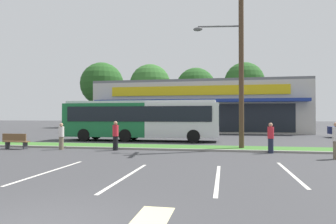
{
  "coord_description": "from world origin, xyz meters",
  "views": [
    {
      "loc": [
        3.27,
        -4.54,
        2.01
      ],
      "look_at": [
        -0.99,
        18.1,
        2.33
      ],
      "focal_mm": 32.04,
      "sensor_mm": 36.0,
      "label": 1
    }
  ],
  "objects_px": {
    "bus_stop_bench": "(16,141)",
    "car_0": "(148,129)",
    "utility_pole": "(239,58)",
    "pedestrian_near_bench": "(61,136)",
    "car_2": "(106,128)",
    "city_bus": "(141,119)",
    "pedestrian_mid": "(115,136)",
    "pedestrian_by_pole": "(271,138)"
  },
  "relations": [
    {
      "from": "pedestrian_near_bench",
      "to": "pedestrian_mid",
      "type": "distance_m",
      "value": 3.36
    },
    {
      "from": "utility_pole",
      "to": "car_0",
      "type": "relative_size",
      "value": 2.44
    },
    {
      "from": "pedestrian_near_bench",
      "to": "pedestrian_mid",
      "type": "height_order",
      "value": "pedestrian_mid"
    },
    {
      "from": "car_0",
      "to": "pedestrian_mid",
      "type": "relative_size",
      "value": 2.47
    },
    {
      "from": "city_bus",
      "to": "utility_pole",
      "type": "bearing_deg",
      "value": -35.13
    },
    {
      "from": "car_0",
      "to": "utility_pole",
      "type": "bearing_deg",
      "value": -53.02
    },
    {
      "from": "bus_stop_bench",
      "to": "pedestrian_near_bench",
      "type": "xyz_separation_m",
      "value": [
        2.92,
        0.24,
        0.3
      ]
    },
    {
      "from": "city_bus",
      "to": "car_2",
      "type": "relative_size",
      "value": 2.96
    },
    {
      "from": "utility_pole",
      "to": "pedestrian_by_pole",
      "type": "relative_size",
      "value": 6.25
    },
    {
      "from": "city_bus",
      "to": "bus_stop_bench",
      "type": "distance_m",
      "value": 9.48
    },
    {
      "from": "bus_stop_bench",
      "to": "car_0",
      "type": "relative_size",
      "value": 0.38
    },
    {
      "from": "car_0",
      "to": "pedestrian_by_pole",
      "type": "xyz_separation_m",
      "value": [
        10.25,
        -12.89,
        0.09
      ]
    },
    {
      "from": "car_0",
      "to": "pedestrian_by_pole",
      "type": "distance_m",
      "value": 16.47
    },
    {
      "from": "bus_stop_bench",
      "to": "pedestrian_near_bench",
      "type": "relative_size",
      "value": 1.0
    },
    {
      "from": "car_2",
      "to": "bus_stop_bench",
      "type": "bearing_deg",
      "value": -90.62
    },
    {
      "from": "pedestrian_by_pole",
      "to": "pedestrian_near_bench",
      "type": "bearing_deg",
      "value": -97.78
    },
    {
      "from": "bus_stop_bench",
      "to": "pedestrian_by_pole",
      "type": "distance_m",
      "value": 15.07
    },
    {
      "from": "city_bus",
      "to": "car_2",
      "type": "bearing_deg",
      "value": 131.01
    },
    {
      "from": "pedestrian_near_bench",
      "to": "pedestrian_by_pole",
      "type": "relative_size",
      "value": 0.97
    },
    {
      "from": "city_bus",
      "to": "bus_stop_bench",
      "type": "xyz_separation_m",
      "value": [
        -5.88,
        -7.33,
        -1.26
      ]
    },
    {
      "from": "city_bus",
      "to": "pedestrian_by_pole",
      "type": "height_order",
      "value": "city_bus"
    },
    {
      "from": "pedestrian_by_pole",
      "to": "pedestrian_mid",
      "type": "xyz_separation_m",
      "value": [
        -8.78,
        -0.27,
        0.03
      ]
    },
    {
      "from": "city_bus",
      "to": "car_0",
      "type": "xyz_separation_m",
      "value": [
        -1.08,
        6.29,
        -1.03
      ]
    },
    {
      "from": "car_0",
      "to": "pedestrian_near_bench",
      "type": "xyz_separation_m",
      "value": [
        -1.88,
        -13.38,
        0.07
      ]
    },
    {
      "from": "pedestrian_near_bench",
      "to": "car_2",
      "type": "bearing_deg",
      "value": 165.45
    },
    {
      "from": "pedestrian_near_bench",
      "to": "bus_stop_bench",
      "type": "bearing_deg",
      "value": -111.48
    },
    {
      "from": "car_2",
      "to": "city_bus",
      "type": "bearing_deg",
      "value": -48.3
    },
    {
      "from": "car_2",
      "to": "pedestrian_by_pole",
      "type": "bearing_deg",
      "value": -41.17
    },
    {
      "from": "pedestrian_by_pole",
      "to": "pedestrian_mid",
      "type": "relative_size",
      "value": 0.96
    },
    {
      "from": "car_0",
      "to": "pedestrian_mid",
      "type": "bearing_deg",
      "value": -83.63
    },
    {
      "from": "bus_stop_bench",
      "to": "pedestrian_mid",
      "type": "distance_m",
      "value": 6.3
    },
    {
      "from": "utility_pole",
      "to": "pedestrian_by_pole",
      "type": "height_order",
      "value": "utility_pole"
    },
    {
      "from": "car_0",
      "to": "pedestrian_by_pole",
      "type": "height_order",
      "value": "pedestrian_by_pole"
    },
    {
      "from": "utility_pole",
      "to": "pedestrian_mid",
      "type": "relative_size",
      "value": 6.01
    },
    {
      "from": "car_2",
      "to": "pedestrian_mid",
      "type": "bearing_deg",
      "value": -65.29
    },
    {
      "from": "car_0",
      "to": "pedestrian_mid",
      "type": "xyz_separation_m",
      "value": [
        1.47,
        -13.16,
        0.13
      ]
    },
    {
      "from": "bus_stop_bench",
      "to": "pedestrian_mid",
      "type": "xyz_separation_m",
      "value": [
        6.27,
        0.46,
        0.36
      ]
    },
    {
      "from": "bus_stop_bench",
      "to": "utility_pole",
      "type": "bearing_deg",
      "value": -170.98
    },
    {
      "from": "car_2",
      "to": "pedestrian_mid",
      "type": "distance_m",
      "value": 14.64
    },
    {
      "from": "car_2",
      "to": "pedestrian_by_pole",
      "type": "distance_m",
      "value": 19.79
    },
    {
      "from": "utility_pole",
      "to": "car_0",
      "type": "distance_m",
      "value": 15.15
    },
    {
      "from": "utility_pole",
      "to": "car_2",
      "type": "height_order",
      "value": "utility_pole"
    }
  ]
}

